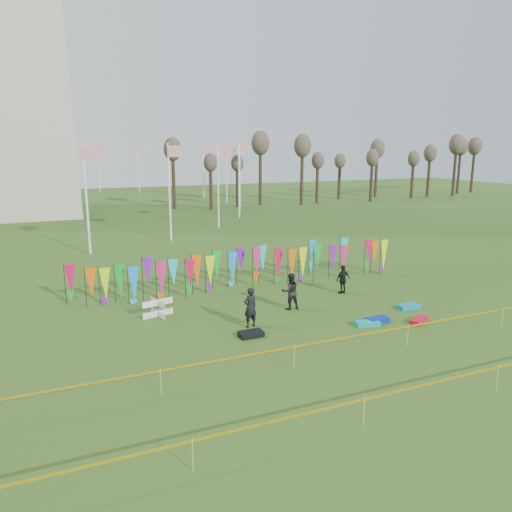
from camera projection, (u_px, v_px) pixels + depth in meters
name	position (u px, v px, depth m)	size (l,w,h in m)	color
ground	(316.00, 339.00, 20.50)	(160.00, 160.00, 0.00)	#2F5116
banner_row	(245.00, 266.00, 27.70)	(18.64, 0.64, 2.08)	black
caution_tape_near	(340.00, 340.00, 18.33)	(26.00, 0.02, 0.90)	yellow
caution_tape_far	(417.00, 388.00, 14.69)	(26.00, 0.02, 0.90)	yellow
tree_line	(354.00, 157.00, 71.05)	(53.92, 1.92, 7.84)	#3A2C1D
box_kite	(158.00, 308.00, 23.00)	(0.76, 0.76, 0.85)	red
person_left	(250.00, 307.00, 21.64)	(0.65, 0.48, 1.78)	black
person_mid	(290.00, 291.00, 24.02)	(0.87, 0.54, 1.79)	black
person_right	(343.00, 279.00, 26.61)	(0.91, 0.52, 1.56)	black
kite_bag_turquoise	(367.00, 323.00, 21.95)	(1.04, 0.52, 0.21)	#0BA6A8
kite_bag_blue	(378.00, 320.00, 22.36)	(1.04, 0.54, 0.22)	#0A26A9
kite_bag_red	(419.00, 320.00, 22.34)	(1.05, 0.48, 0.19)	red
kite_bag_black	(251.00, 334.00, 20.68)	(1.00, 0.58, 0.23)	black
kite_bag_teal	(409.00, 307.00, 24.24)	(1.08, 0.52, 0.21)	#0D89C2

